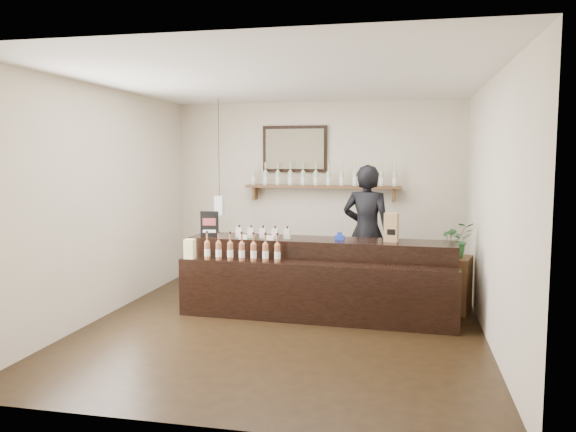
# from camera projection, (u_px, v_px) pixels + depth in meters

# --- Properties ---
(ground) EXTENTS (5.00, 5.00, 0.00)m
(ground) POSITION_uv_depth(u_px,v_px,m) (283.00, 326.00, 6.50)
(ground) COLOR black
(ground) RESTS_ON ground
(room_shell) EXTENTS (5.00, 5.00, 5.00)m
(room_shell) POSITION_uv_depth(u_px,v_px,m) (283.00, 179.00, 6.32)
(room_shell) COLOR beige
(room_shell) RESTS_ON ground
(back_wall_decor) EXTENTS (2.66, 0.96, 1.69)m
(back_wall_decor) POSITION_uv_depth(u_px,v_px,m) (306.00, 170.00, 8.66)
(back_wall_decor) COLOR brown
(back_wall_decor) RESTS_ON ground
(counter) EXTENTS (3.36, 1.03, 1.09)m
(counter) POSITION_uv_depth(u_px,v_px,m) (317.00, 280.00, 6.95)
(counter) COLOR black
(counter) RESTS_ON ground
(promo_sign) EXTENTS (0.24, 0.05, 0.33)m
(promo_sign) POSITION_uv_depth(u_px,v_px,m) (210.00, 224.00, 7.22)
(promo_sign) COLOR black
(promo_sign) RESTS_ON counter
(paper_bag) EXTENTS (0.18, 0.15, 0.35)m
(paper_bag) POSITION_uv_depth(u_px,v_px,m) (391.00, 227.00, 6.78)
(paper_bag) COLOR #977A49
(paper_bag) RESTS_ON counter
(tape_dispenser) EXTENTS (0.12, 0.06, 0.10)m
(tape_dispenser) POSITION_uv_depth(u_px,v_px,m) (340.00, 237.00, 6.95)
(tape_dispenser) COLOR #1730A7
(tape_dispenser) RESTS_ON counter
(side_cabinet) EXTENTS (0.46, 0.56, 0.71)m
(side_cabinet) POSITION_uv_depth(u_px,v_px,m) (455.00, 284.00, 7.08)
(side_cabinet) COLOR brown
(side_cabinet) RESTS_ON ground
(potted_plant) EXTENTS (0.48, 0.45, 0.44)m
(potted_plant) POSITION_uv_depth(u_px,v_px,m) (457.00, 239.00, 7.02)
(potted_plant) COLOR #286430
(potted_plant) RESTS_ON side_cabinet
(shopkeeper) EXTENTS (0.84, 0.63, 2.10)m
(shopkeeper) POSITION_uv_depth(u_px,v_px,m) (367.00, 223.00, 7.73)
(shopkeeper) COLOR black
(shopkeeper) RESTS_ON ground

